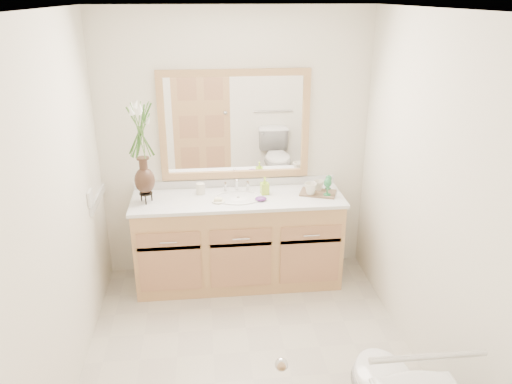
{
  "coord_description": "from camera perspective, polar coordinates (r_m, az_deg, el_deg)",
  "views": [
    {
      "loc": [
        -0.27,
        -2.99,
        2.48
      ],
      "look_at": [
        0.12,
        0.65,
        1.02
      ],
      "focal_mm": 35.0,
      "sensor_mm": 36.0,
      "label": 1
    }
  ],
  "objects": [
    {
      "name": "wall_right",
      "position": [
        3.57,
        18.68,
        -0.47
      ],
      "size": [
        0.02,
        2.6,
        2.4
      ],
      "primitive_type": "cube",
      "color": "white",
      "rests_on": "floor"
    },
    {
      "name": "grab_bar",
      "position": [
        2.5,
        19.09,
        -17.37
      ],
      "size": [
        0.55,
        0.03,
        0.03
      ],
      "primitive_type": "cylinder",
      "rotation": [
        0.0,
        1.57,
        0.0
      ],
      "color": "silver",
      "rests_on": "wall_front"
    },
    {
      "name": "sink",
      "position": [
        4.35,
        -2.05,
        -1.35
      ],
      "size": [
        0.38,
        0.34,
        0.23
      ],
      "color": "white",
      "rests_on": "counter"
    },
    {
      "name": "switch_plate",
      "position": [
        4.15,
        -18.42,
        -0.63
      ],
      "size": [
        0.02,
        0.12,
        0.12
      ],
      "primitive_type": "cube",
      "color": "white",
      "rests_on": "wall_left"
    },
    {
      "name": "mug_right",
      "position": [
        4.48,
        7.18,
        0.79
      ],
      "size": [
        0.13,
        0.13,
        0.09
      ],
      "primitive_type": "imported",
      "rotation": [
        0.0,
        0.0,
        0.8
      ],
      "color": "beige",
      "rests_on": "tray"
    },
    {
      "name": "tray",
      "position": [
        4.45,
        7.09,
        -0.1
      ],
      "size": [
        0.36,
        0.3,
        0.02
      ],
      "primitive_type": "cube",
      "rotation": [
        0.0,
        0.0,
        -0.36
      ],
      "color": "brown",
      "rests_on": "counter"
    },
    {
      "name": "counter",
      "position": [
        4.35,
        -2.08,
        -0.79
      ],
      "size": [
        1.84,
        0.57,
        0.03
      ],
      "primitive_type": "cube",
      "color": "silver",
      "rests_on": "vanity"
    },
    {
      "name": "goblet_back",
      "position": [
        4.5,
        8.29,
        1.41
      ],
      "size": [
        0.06,
        0.06,
        0.13
      ],
      "color": "#277640",
      "rests_on": "tray"
    },
    {
      "name": "floor",
      "position": [
        3.9,
        -0.76,
        -17.8
      ],
      "size": [
        2.6,
        2.6,
        0.0
      ],
      "primitive_type": "plane",
      "color": "#BFB5A3",
      "rests_on": "ground"
    },
    {
      "name": "soap_dish",
      "position": [
        4.25,
        -4.33,
        -1.01
      ],
      "size": [
        0.11,
        0.11,
        0.04
      ],
      "color": "beige",
      "rests_on": "counter"
    },
    {
      "name": "mirror",
      "position": [
        4.41,
        -2.44,
        7.62
      ],
      "size": [
        1.32,
        0.04,
        0.97
      ],
      "color": "white",
      "rests_on": "wall_back"
    },
    {
      "name": "wall_left",
      "position": [
        3.38,
        -21.55,
        -2.1
      ],
      "size": [
        0.02,
        2.6,
        2.4
      ],
      "primitive_type": "cube",
      "color": "white",
      "rests_on": "floor"
    },
    {
      "name": "wall_back",
      "position": [
        4.49,
        -2.41,
        5.15
      ],
      "size": [
        2.4,
        0.02,
        2.4
      ],
      "primitive_type": "cube",
      "color": "white",
      "rests_on": "floor"
    },
    {
      "name": "door",
      "position": [
        2.26,
        -5.66,
        -19.33
      ],
      "size": [
        0.8,
        0.03,
        2.0
      ],
      "primitive_type": "cube",
      "color": "tan",
      "rests_on": "floor"
    },
    {
      "name": "goblet_front",
      "position": [
        4.36,
        8.19,
        0.94
      ],
      "size": [
        0.07,
        0.07,
        0.15
      ],
      "color": "#277640",
      "rests_on": "tray"
    },
    {
      "name": "mug_left",
      "position": [
        4.38,
        6.27,
        0.43
      ],
      "size": [
        0.13,
        0.12,
        0.11
      ],
      "primitive_type": "imported",
      "rotation": [
        0.0,
        0.0,
        -0.21
      ],
      "color": "beige",
      "rests_on": "tray"
    },
    {
      "name": "soap_bottle",
      "position": [
        4.39,
        1.0,
        0.63
      ],
      "size": [
        0.07,
        0.07,
        0.14
      ],
      "primitive_type": "imported",
      "rotation": [
        0.0,
        0.0,
        0.16
      ],
      "color": "#A9D832",
      "rests_on": "counter"
    },
    {
      "name": "ceiling",
      "position": [
        3.0,
        -1.0,
        20.2
      ],
      "size": [
        2.4,
        2.6,
        0.02
      ],
      "primitive_type": "cube",
      "color": "white",
      "rests_on": "wall_back"
    },
    {
      "name": "purple_dish",
      "position": [
        4.26,
        0.56,
        -0.77
      ],
      "size": [
        0.11,
        0.09,
        0.04
      ],
      "primitive_type": "ellipsoid",
      "rotation": [
        0.0,
        0.0,
        -0.13
      ],
      "color": "#592570",
      "rests_on": "counter"
    },
    {
      "name": "tumbler",
      "position": [
        4.42,
        -6.36,
        0.38
      ],
      "size": [
        0.08,
        0.08,
        0.1
      ],
      "primitive_type": "cylinder",
      "color": "beige",
      "rests_on": "counter"
    },
    {
      "name": "flower_vase",
      "position": [
        4.16,
        -13.01,
        5.97
      ],
      "size": [
        0.2,
        0.2,
        0.82
      ],
      "rotation": [
        0.0,
        0.0,
        0.39
      ],
      "color": "black",
      "rests_on": "counter"
    },
    {
      "name": "wall_front",
      "position": [
        2.14,
        2.48,
        -15.07
      ],
      "size": [
        2.4,
        0.02,
        2.4
      ],
      "primitive_type": "cube",
      "color": "white",
      "rests_on": "floor"
    },
    {
      "name": "vanity",
      "position": [
        4.52,
        -2.01,
        -5.65
      ],
      "size": [
        1.8,
        0.55,
        0.8
      ],
      "color": "tan",
      "rests_on": "floor"
    }
  ]
}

